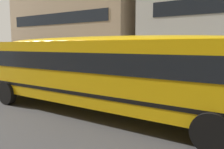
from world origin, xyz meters
name	(u,v)px	position (x,y,z in m)	size (l,w,h in m)	color
ground_plane	(211,118)	(0.00, 0.00, 0.00)	(400.00, 400.00, 0.00)	#424244
lane_centreline	(211,118)	(0.00, 0.00, 0.00)	(110.00, 0.16, 0.01)	silver
school_bus	(96,68)	(-3.73, -1.52, 1.64)	(12.38, 3.07, 2.76)	yellow
parked_car_silver_end_of_row	(22,64)	(-16.35, 4.52, 0.84)	(3.91, 1.89, 1.64)	#B7BABF
apartment_block_far_left	(89,10)	(-16.44, 14.08, 6.65)	(15.16, 10.67, 13.30)	tan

